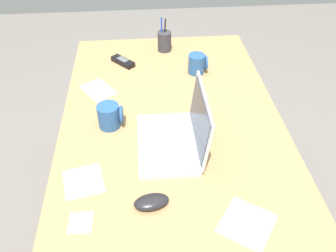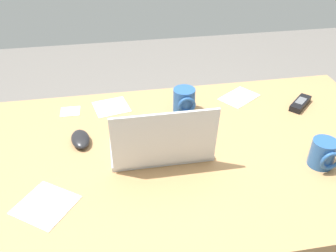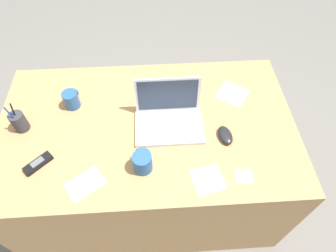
{
  "view_description": "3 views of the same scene",
  "coord_description": "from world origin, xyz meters",
  "px_view_note": "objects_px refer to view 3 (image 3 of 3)",
  "views": [
    {
      "loc": [
        1.08,
        -0.11,
        1.68
      ],
      "look_at": [
        0.04,
        -0.02,
        0.79
      ],
      "focal_mm": 38.22,
      "sensor_mm": 36.0,
      "label": 1
    },
    {
      "loc": [
        0.26,
        0.95,
        1.52
      ],
      "look_at": [
        0.09,
        -0.01,
        0.85
      ],
      "focal_mm": 38.45,
      "sensor_mm": 36.0,
      "label": 2
    },
    {
      "loc": [
        0.05,
        -0.9,
        1.93
      ],
      "look_at": [
        0.11,
        -0.05,
        0.8
      ],
      "focal_mm": 31.12,
      "sensor_mm": 36.0,
      "label": 3
    }
  ],
  "objects_px": {
    "coffee_mug_white": "(71,99)",
    "cordless_phone": "(38,163)",
    "laptop": "(169,117)",
    "coffee_mug_tall": "(142,162)",
    "computer_mouse": "(225,135)",
    "pen_holder": "(19,122)"
  },
  "relations": [
    {
      "from": "computer_mouse",
      "to": "cordless_phone",
      "type": "relative_size",
      "value": 0.88
    },
    {
      "from": "coffee_mug_tall",
      "to": "pen_holder",
      "type": "bearing_deg",
      "value": 156.51
    },
    {
      "from": "cordless_phone",
      "to": "coffee_mug_white",
      "type": "bearing_deg",
      "value": 72.84
    },
    {
      "from": "coffee_mug_tall",
      "to": "pen_holder",
      "type": "relative_size",
      "value": 0.55
    },
    {
      "from": "computer_mouse",
      "to": "pen_holder",
      "type": "height_order",
      "value": "pen_holder"
    },
    {
      "from": "laptop",
      "to": "coffee_mug_white",
      "type": "xyz_separation_m",
      "value": [
        -0.5,
        0.15,
        0.0
      ]
    },
    {
      "from": "coffee_mug_white",
      "to": "cordless_phone",
      "type": "bearing_deg",
      "value": -107.16
    },
    {
      "from": "laptop",
      "to": "coffee_mug_tall",
      "type": "relative_size",
      "value": 3.41
    },
    {
      "from": "coffee_mug_tall",
      "to": "computer_mouse",
      "type": "bearing_deg",
      "value": 19.46
    },
    {
      "from": "pen_holder",
      "to": "coffee_mug_white",
      "type": "bearing_deg",
      "value": 30.95
    },
    {
      "from": "laptop",
      "to": "coffee_mug_white",
      "type": "bearing_deg",
      "value": 163.47
    },
    {
      "from": "laptop",
      "to": "coffee_mug_tall",
      "type": "height_order",
      "value": "laptop"
    },
    {
      "from": "coffee_mug_white",
      "to": "cordless_phone",
      "type": "height_order",
      "value": "coffee_mug_white"
    },
    {
      "from": "computer_mouse",
      "to": "coffee_mug_tall",
      "type": "height_order",
      "value": "coffee_mug_tall"
    },
    {
      "from": "laptop",
      "to": "coffee_mug_tall",
      "type": "xyz_separation_m",
      "value": [
        -0.13,
        -0.25,
        0.0
      ]
    },
    {
      "from": "computer_mouse",
      "to": "cordless_phone",
      "type": "height_order",
      "value": "computer_mouse"
    },
    {
      "from": "laptop",
      "to": "pen_holder",
      "type": "xyz_separation_m",
      "value": [
        -0.73,
        0.01,
        0.01
      ]
    },
    {
      "from": "computer_mouse",
      "to": "pen_holder",
      "type": "relative_size",
      "value": 0.63
    },
    {
      "from": "laptop",
      "to": "computer_mouse",
      "type": "relative_size",
      "value": 2.98
    },
    {
      "from": "computer_mouse",
      "to": "cordless_phone",
      "type": "distance_m",
      "value": 0.88
    },
    {
      "from": "coffee_mug_tall",
      "to": "cordless_phone",
      "type": "height_order",
      "value": "coffee_mug_tall"
    },
    {
      "from": "computer_mouse",
      "to": "coffee_mug_white",
      "type": "distance_m",
      "value": 0.81
    }
  ]
}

